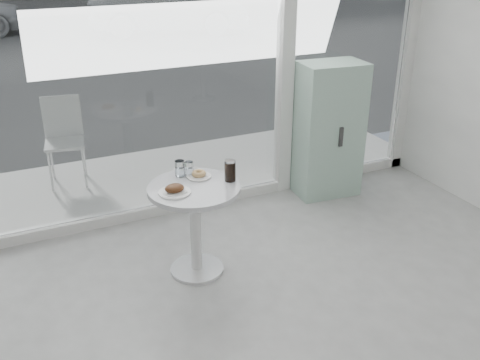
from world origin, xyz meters
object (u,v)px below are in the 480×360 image
plate_fritter (175,190)px  cola_glass (230,171)px  car_silver (169,8)px  main_table (195,212)px  patio_chair (64,135)px  water_tumbler_a (180,169)px  plate_donut (199,175)px  mint_cabinet (328,130)px  water_tumbler_b (189,169)px

plate_fritter → cola_glass: 0.47m
plate_fritter → car_silver: bearing=72.2°
main_table → cola_glass: cola_glass is taller
patio_chair → cola_glass: (0.98, -2.19, 0.27)m
water_tumbler_a → plate_donut: bearing=-35.0°
main_table → mint_cabinet: (1.79, 0.83, 0.15)m
water_tumbler_a → main_table: bearing=-83.2°
car_silver → plate_fritter: (-3.60, -11.22, 0.10)m
patio_chair → car_silver: (4.11, 9.00, 0.12)m
plate_donut → cola_glass: 0.27m
mint_cabinet → water_tumbler_a: mint_cabinet is taller
mint_cabinet → patio_chair: 2.81m
water_tumbler_a → patio_chair: bearing=108.6°
patio_chair → plate_fritter: patio_chair is taller
water_tumbler_b → cola_glass: 0.35m
mint_cabinet → plate_fritter: size_ratio=5.73×
cola_glass → plate_fritter: bearing=-176.5°
patio_chair → cola_glass: size_ratio=5.49×
plate_donut → cola_glass: cola_glass is taller
water_tumbler_b → plate_fritter: bearing=-128.3°
patio_chair → cola_glass: 2.41m
plate_fritter → plate_donut: bearing=36.1°
main_table → patio_chair: 2.28m
mint_cabinet → cola_glass: mint_cabinet is taller
cola_glass → mint_cabinet: bearing=29.7°
car_silver → plate_fritter: size_ratio=17.38×
cola_glass → main_table: bearing=176.6°
car_silver → water_tumbler_a: bearing=178.0°
plate_donut → cola_glass: size_ratio=1.16×
car_silver → water_tumbler_b: bearing=178.4°
car_silver → water_tumbler_b: 11.47m
main_table → plate_donut: 0.30m
mint_cabinet → cola_glass: size_ratio=8.21×
patio_chair → water_tumbler_b: (0.72, -1.95, 0.24)m
main_table → water_tumbler_b: 0.35m
car_silver → plate_fritter: 11.78m
plate_fritter → water_tumbler_a: 0.32m
patio_chair → plate_fritter: bearing=-67.8°
car_silver → water_tumbler_a: 11.47m
cola_glass → patio_chair: bearing=114.1°
car_silver → water_tumbler_a: car_silver is taller
plate_fritter → patio_chair: bearing=103.1°
main_table → car_silver: bearing=72.9°
main_table → cola_glass: size_ratio=4.52×
mint_cabinet → water_tumbler_a: bearing=-156.9°
main_table → mint_cabinet: 1.97m
plate_donut → main_table: bearing=-123.9°
plate_donut → water_tumbler_b: size_ratio=1.74×
patio_chair → plate_donut: 2.18m
plate_donut → water_tumbler_a: 0.16m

